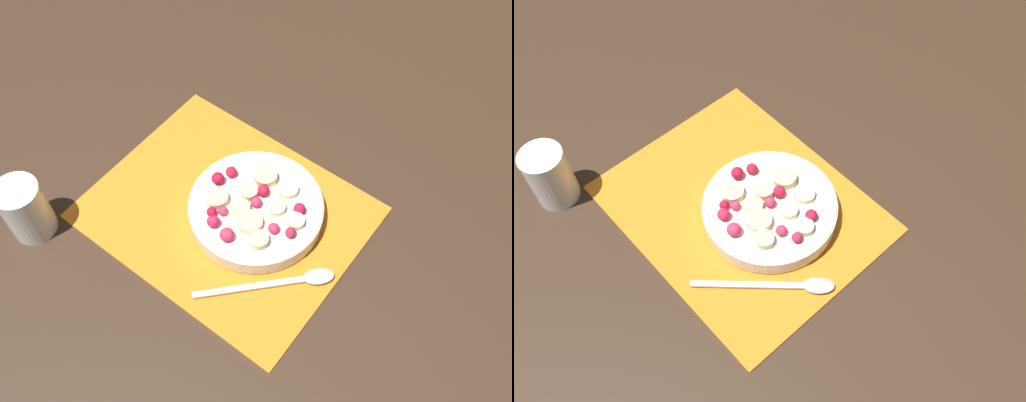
# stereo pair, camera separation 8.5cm
# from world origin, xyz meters

# --- Properties ---
(ground_plane) EXTENTS (3.00, 3.00, 0.00)m
(ground_plane) POSITION_xyz_m (0.00, 0.00, 0.00)
(ground_plane) COLOR #382619
(placemat) EXTENTS (0.40, 0.32, 0.01)m
(placemat) POSITION_xyz_m (0.00, 0.00, 0.00)
(placemat) COLOR orange
(placemat) RESTS_ON ground_plane
(fruit_bowl) EXTENTS (0.21, 0.21, 0.05)m
(fruit_bowl) POSITION_xyz_m (-0.04, -0.02, 0.03)
(fruit_bowl) COLOR silver
(fruit_bowl) RESTS_ON placemat
(spoon) EXTENTS (0.15, 0.16, 0.01)m
(spoon) POSITION_xyz_m (-0.15, 0.04, 0.01)
(spoon) COLOR silver
(spoon) RESTS_ON placemat
(drinking_glass) EXTENTS (0.07, 0.07, 0.10)m
(drinking_glass) POSITION_xyz_m (0.22, 0.20, 0.05)
(drinking_glass) COLOR white
(drinking_glass) RESTS_ON ground_plane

